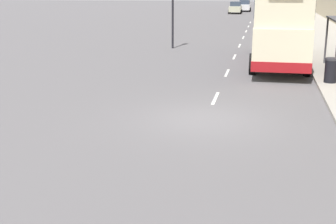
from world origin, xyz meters
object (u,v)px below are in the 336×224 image
(double_decker_bus_near, at_px, (280,21))
(car_0, at_px, (235,8))
(car_1, at_px, (245,6))
(litter_bin, at_px, (331,70))
(car_2, at_px, (280,20))

(double_decker_bus_near, height_order, car_0, double_decker_bus_near)
(double_decker_bus_near, distance_m, car_1, 52.43)
(double_decker_bus_near, height_order, litter_bin, double_decker_bus_near)
(litter_bin, bearing_deg, double_decker_bus_near, 110.54)
(car_2, bearing_deg, car_1, 98.66)
(double_decker_bus_near, xyz_separation_m, car_0, (-5.29, 45.96, -1.42))
(car_0, relative_size, car_2, 1.04)
(car_0, bearing_deg, litter_bin, 98.14)
(litter_bin, bearing_deg, car_1, 96.23)
(car_0, height_order, car_2, car_2)
(car_2, bearing_deg, double_decker_bus_near, -91.61)
(double_decker_bus_near, distance_m, litter_bin, 6.13)
(double_decker_bus_near, relative_size, car_0, 2.73)
(car_1, xyz_separation_m, car_2, (4.81, -31.59, -0.00))
(double_decker_bus_near, xyz_separation_m, litter_bin, (2.08, -5.54, -1.62))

